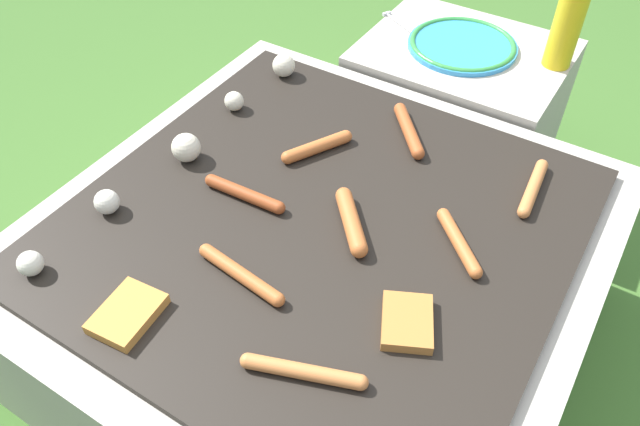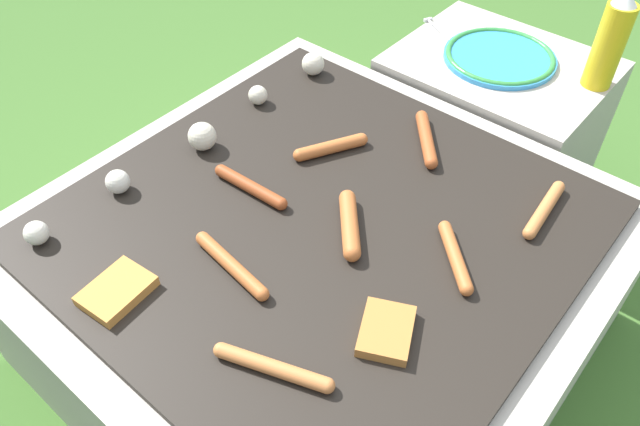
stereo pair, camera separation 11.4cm
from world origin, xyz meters
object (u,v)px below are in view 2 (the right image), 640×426
plate_colorful (500,57)px  condiment_bottle (610,42)px  sausage_front_center (250,187)px  fork_utensil (442,33)px

plate_colorful → condiment_bottle: 0.25m
plate_colorful → condiment_bottle: condiment_bottle is taller
sausage_front_center → plate_colorful: size_ratio=0.65×
condiment_bottle → fork_utensil: 0.42m
sausage_front_center → condiment_bottle: (0.79, -0.36, 0.10)m
plate_colorful → fork_utensil: plate_colorful is taller
sausage_front_center → fork_utensil: 0.76m
plate_colorful → condiment_bottle: size_ratio=1.19×
fork_utensil → sausage_front_center: bearing=-176.7°
sausage_front_center → condiment_bottle: size_ratio=0.77×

